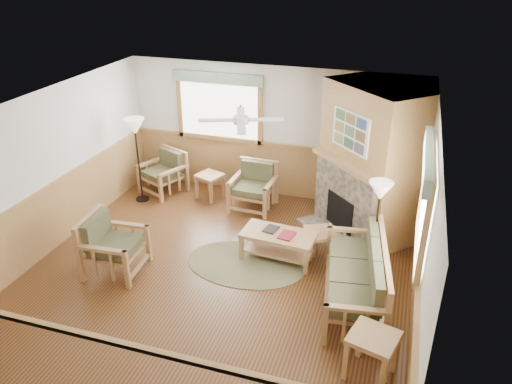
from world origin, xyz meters
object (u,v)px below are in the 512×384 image
(sofa, at_px, (354,274))
(floor_lamp_right, at_px, (376,229))
(end_table_sofa, at_px, (371,355))
(coffee_table, at_px, (278,246))
(floor_lamp_left, at_px, (138,160))
(footstool, at_px, (320,242))
(armchair_back_left, at_px, (163,173))
(armchair_back_right, at_px, (253,187))
(armchair_left, at_px, (114,245))
(end_table_chairs, at_px, (210,186))

(sofa, distance_m, floor_lamp_right, 0.91)
(end_table_sofa, distance_m, floor_lamp_right, 2.26)
(coffee_table, xyz_separation_m, floor_lamp_left, (-3.26, 1.24, 0.64))
(sofa, xyz_separation_m, floor_lamp_left, (-4.60, 2.00, 0.41))
(footstool, distance_m, floor_lamp_left, 4.04)
(armchair_back_left, relative_size, coffee_table, 0.73)
(armchair_back_right, bearing_deg, footstool, -35.99)
(end_table_sofa, relative_size, floor_lamp_right, 0.38)
(armchair_back_right, xyz_separation_m, floor_lamp_right, (2.49, -1.51, 0.34))
(armchair_back_right, distance_m, floor_lamp_left, 2.36)
(footstool, bearing_deg, armchair_back_right, 142.13)
(sofa, distance_m, armchair_back_left, 5.01)
(sofa, relative_size, armchair_back_right, 2.23)
(armchair_back_right, xyz_separation_m, armchair_left, (-1.43, -2.71, 0.02))
(armchair_left, bearing_deg, armchair_back_left, 7.79)
(armchair_left, relative_size, end_table_sofa, 1.56)
(armchair_back_left, xyz_separation_m, coffee_table, (3.01, -1.73, -0.20))
(end_table_chairs, height_order, floor_lamp_left, floor_lamp_left)
(armchair_back_left, relative_size, armchair_left, 0.93)
(end_table_sofa, bearing_deg, end_table_chairs, 133.53)
(footstool, bearing_deg, coffee_table, -150.90)
(armchair_left, bearing_deg, floor_lamp_right, -77.41)
(floor_lamp_right, bearing_deg, armchair_left, -162.97)
(coffee_table, bearing_deg, floor_lamp_left, 163.56)
(armchair_back_right, height_order, floor_lamp_left, floor_lamp_left)
(armchair_back_right, distance_m, armchair_left, 3.07)
(armchair_back_left, xyz_separation_m, armchair_left, (0.62, -2.85, 0.04))
(armchair_left, xyz_separation_m, end_table_chairs, (0.45, 2.88, -0.21))
(armchair_back_right, bearing_deg, sofa, -43.67)
(end_table_sofa, bearing_deg, footstool, 114.08)
(armchair_left, relative_size, end_table_chairs, 1.79)
(armchair_back_left, xyz_separation_m, footstool, (3.64, -1.37, -0.22))
(end_table_chairs, xyz_separation_m, floor_lamp_right, (3.48, -1.67, 0.53))
(armchair_back_right, height_order, footstool, armchair_back_right)
(armchair_back_right, height_order, end_table_sofa, armchair_back_right)
(sofa, height_order, armchair_back_right, sofa)
(sofa, distance_m, armchair_back_right, 3.28)
(armchair_back_right, distance_m, footstool, 2.03)
(armchair_back_right, bearing_deg, floor_lamp_left, -169.64)
(armchair_back_left, bearing_deg, sofa, -6.06)
(armchair_back_right, relative_size, end_table_chairs, 1.72)
(armchair_back_right, bearing_deg, end_table_sofa, -52.15)
(end_table_chairs, xyz_separation_m, end_table_sofa, (3.68, -3.88, 0.04))
(sofa, height_order, armchair_left, armchair_left)
(armchair_back_left, height_order, end_table_chairs, armchair_back_left)
(armchair_back_right, relative_size, floor_lamp_right, 0.57)
(floor_lamp_right, bearing_deg, armchair_back_left, 160.01)
(armchair_left, bearing_deg, coffee_table, -69.16)
(sofa, bearing_deg, floor_lamp_left, -122.19)
(footstool, xyz_separation_m, floor_lamp_left, (-3.89, 0.89, 0.66))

